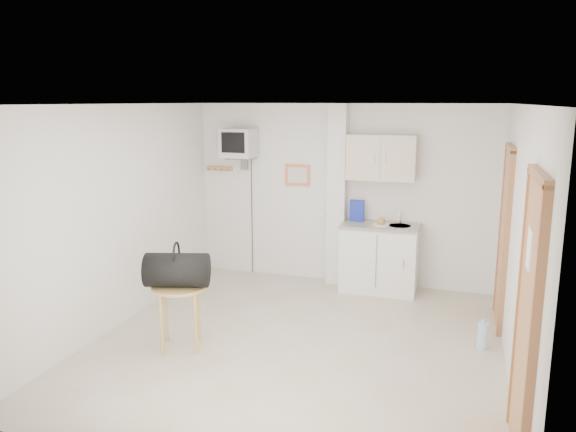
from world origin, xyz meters
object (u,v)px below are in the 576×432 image
(round_table, at_px, (179,295))
(duffel_bag, at_px, (177,270))
(crt_television, at_px, (239,144))
(water_bottle, at_px, (482,336))

(round_table, bearing_deg, duffel_bag, -88.48)
(round_table, bearing_deg, crt_television, 97.58)
(round_table, distance_m, duffel_bag, 0.28)
(duffel_bag, relative_size, water_bottle, 2.20)
(crt_television, height_order, water_bottle, crt_television)
(water_bottle, bearing_deg, crt_television, 154.76)
(round_table, bearing_deg, water_bottle, 16.78)
(round_table, height_order, water_bottle, round_table)
(crt_television, distance_m, duffel_bag, 2.75)
(crt_television, distance_m, round_table, 2.84)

